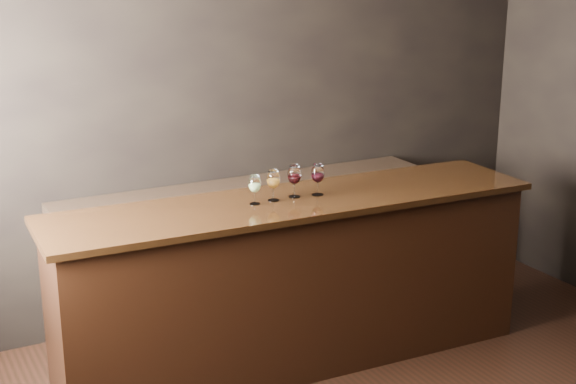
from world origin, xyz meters
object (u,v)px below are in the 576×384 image
bar_counter (295,284)px  glass_white (255,185)px  back_bar_shelf (248,250)px  glass_red_b (318,174)px  glass_amber (273,180)px  glass_red_a (294,176)px

bar_counter → glass_white: (-0.27, 0.02, 0.69)m
back_bar_shelf → glass_red_b: (0.12, -0.78, 0.73)m
glass_amber → bar_counter: bearing=-12.8°
glass_white → glass_amber: glass_amber is taller
back_bar_shelf → glass_white: glass_white is taller
back_bar_shelf → glass_red_a: 1.05m
bar_counter → glass_red_a: size_ratio=14.79×
glass_amber → back_bar_shelf: bearing=76.9°
bar_counter → glass_amber: (-0.14, 0.03, 0.70)m
bar_counter → glass_red_b: (0.16, 0.01, 0.70)m
glass_amber → glass_red_a: size_ratio=0.95×
glass_amber → glass_red_a: bearing=3.0°
glass_red_a → glass_red_b: (0.15, -0.03, -0.00)m
glass_red_a → glass_red_b: 0.15m
back_bar_shelf → glass_red_b: bearing=-81.2°
glass_amber → glass_white: bearing=-173.8°
back_bar_shelf → glass_red_a: bearing=-92.1°
glass_white → glass_red_b: glass_red_b is taller
glass_white → back_bar_shelf: bearing=68.2°
glass_amber → glass_red_b: (0.30, -0.02, 0.00)m
back_bar_shelf → glass_white: 1.10m
glass_white → glass_amber: bearing=6.2°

